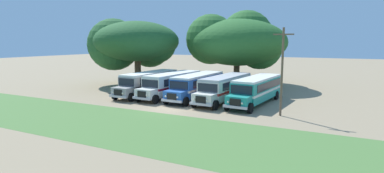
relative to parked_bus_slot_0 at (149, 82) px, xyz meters
The scene contains 10 objects.
ground_plane 9.17m from the parked_bus_slot_0, 42.03° to the right, with size 220.00×220.00×0.00m, color #937F60.
foreground_grass_strip 14.78m from the parked_bus_slot_0, 62.84° to the right, with size 80.00×9.89×0.01m, color #4C7538.
parked_bus_slot_0 is the anchor object (origin of this frame).
parked_bus_slot_1 3.25m from the parked_bus_slot_0, ahead, with size 3.23×10.92×2.82m.
parked_bus_slot_2 6.56m from the parked_bus_slot_0, ahead, with size 2.81×10.86×2.82m.
parked_bus_slot_3 10.14m from the parked_bus_slot_0, ahead, with size 3.13×10.90×2.82m.
parked_bus_slot_4 13.69m from the parked_bus_slot_0, ahead, with size 3.35×10.94×2.82m.
broad_shade_tree 16.17m from the parked_bus_slot_0, 63.33° to the left, with size 14.91×15.21×11.63m.
secondary_tree 10.60m from the parked_bus_slot_0, 137.10° to the left, with size 13.65×13.35×10.11m.
utility_pole 17.83m from the parked_bus_slot_0, 13.14° to the right, with size 1.80×0.20×7.87m.
Camera 1 is at (15.99, -26.06, 6.66)m, focal length 29.16 mm.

